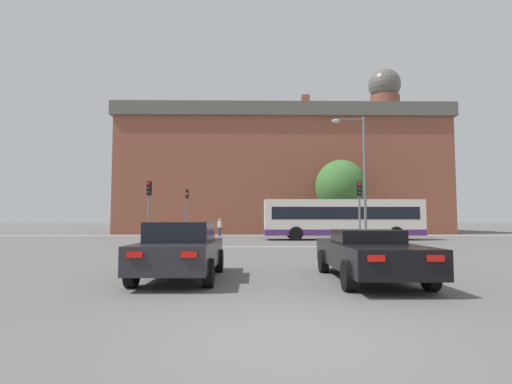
# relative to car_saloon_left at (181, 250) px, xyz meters

# --- Properties ---
(ground_plane) EXTENTS (400.00, 400.00, 0.00)m
(ground_plane) POSITION_rel_car_saloon_left_xyz_m (2.27, -5.10, -0.73)
(ground_plane) COLOR #605E5B
(stop_line_strip) EXTENTS (9.25, 0.30, 0.01)m
(stop_line_strip) POSITION_rel_car_saloon_left_xyz_m (2.27, 11.92, -0.73)
(stop_line_strip) COLOR silver
(stop_line_strip) RESTS_ON ground_plane
(far_pavement) EXTENTS (70.28, 2.50, 0.01)m
(far_pavement) POSITION_rel_car_saloon_left_xyz_m (2.27, 27.25, -0.73)
(far_pavement) COLOR gray
(far_pavement) RESTS_ON ground_plane
(brick_civic_building) EXTENTS (36.42, 16.54, 20.49)m
(brick_civic_building) POSITION_rel_car_saloon_left_xyz_m (5.53, 38.77, 6.38)
(brick_civic_building) COLOR brown
(brick_civic_building) RESTS_ON ground_plane
(car_saloon_left) EXTENTS (1.93, 4.27, 1.43)m
(car_saloon_left) POSITION_rel_car_saloon_left_xyz_m (0.00, 0.00, 0.00)
(car_saloon_left) COLOR #232328
(car_saloon_left) RESTS_ON ground_plane
(car_roadster_right) EXTENTS (1.97, 4.88, 1.23)m
(car_roadster_right) POSITION_rel_car_saloon_left_xyz_m (4.66, -0.31, -0.08)
(car_roadster_right) COLOR black
(car_roadster_right) RESTS_ON ground_plane
(bus_crossing_lead) EXTENTS (11.62, 2.67, 2.97)m
(bus_crossing_lead) POSITION_rel_car_saloon_left_xyz_m (8.63, 19.57, 0.86)
(bus_crossing_lead) COLOR silver
(bus_crossing_lead) RESTS_ON ground_plane
(traffic_light_near_left) EXTENTS (0.26, 0.31, 3.68)m
(traffic_light_near_left) POSITION_rel_car_saloon_left_xyz_m (-4.00, 12.52, 1.76)
(traffic_light_near_left) COLOR slate
(traffic_light_near_left) RESTS_ON ground_plane
(traffic_light_far_left) EXTENTS (0.26, 0.31, 4.26)m
(traffic_light_far_left) POSITION_rel_car_saloon_left_xyz_m (-4.06, 26.54, 2.13)
(traffic_light_far_left) COLOR slate
(traffic_light_far_left) RESTS_ON ground_plane
(traffic_light_near_right) EXTENTS (0.26, 0.31, 3.68)m
(traffic_light_near_right) POSITION_rel_car_saloon_left_xyz_m (8.11, 12.90, 1.77)
(traffic_light_near_right) COLOR slate
(traffic_light_near_right) RESTS_ON ground_plane
(street_lamp_junction) EXTENTS (2.04, 0.36, 7.73)m
(street_lamp_junction) POSITION_rel_car_saloon_left_xyz_m (8.33, 13.60, 3.94)
(street_lamp_junction) COLOR slate
(street_lamp_junction) RESTS_ON ground_plane
(pedestrian_waiting) EXTENTS (0.45, 0.42, 1.62)m
(pedestrian_waiting) POSITION_rel_car_saloon_left_xyz_m (-1.03, 26.65, 0.21)
(pedestrian_waiting) COLOR #333851
(pedestrian_waiting) RESTS_ON ground_plane
(pedestrian_walking_east) EXTENTS (0.32, 0.44, 1.76)m
(pedestrian_walking_east) POSITION_rel_car_saloon_left_xyz_m (11.35, 26.51, 0.30)
(pedestrian_walking_east) COLOR brown
(pedestrian_walking_east) RESTS_ON ground_plane
(tree_by_building) EXTENTS (4.87, 4.87, 7.22)m
(tree_by_building) POSITION_rel_car_saloon_left_xyz_m (10.44, 27.62, 3.92)
(tree_by_building) COLOR #4C3823
(tree_by_building) RESTS_ON ground_plane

